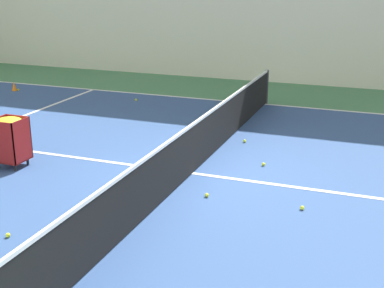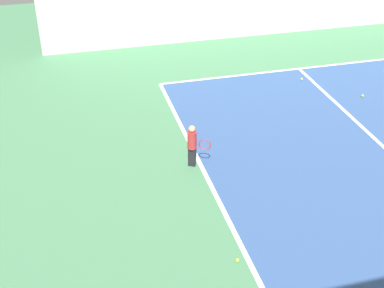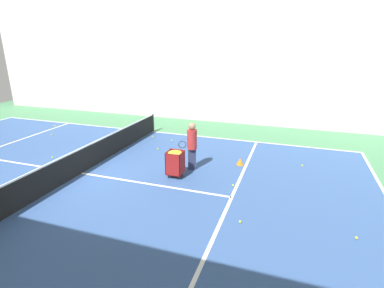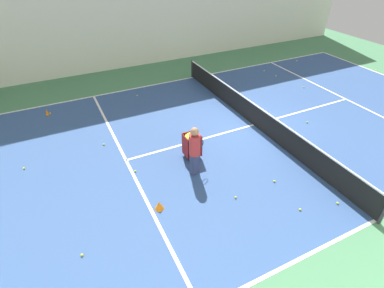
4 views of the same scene
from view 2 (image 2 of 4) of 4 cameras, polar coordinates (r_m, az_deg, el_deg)
name	(u,v)px [view 2 (image 2 of 4)]	position (r m, az deg, el deg)	size (l,w,h in m)	color
line_baseline_near	(217,197)	(11.36, 2.65, -5.67)	(11.59, 0.10, 0.00)	white
player_near_baseline	(193,143)	(12.02, 0.08, 0.09)	(0.31, 0.55, 1.05)	black
tennis_ball_4	(302,79)	(16.77, 11.62, 6.80)	(0.07, 0.07, 0.07)	yellow
tennis_ball_14	(237,260)	(9.90, 4.86, -12.25)	(0.07, 0.07, 0.07)	yellow
tennis_ball_20	(363,96)	(16.15, 17.74, 4.93)	(0.07, 0.07, 0.07)	yellow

